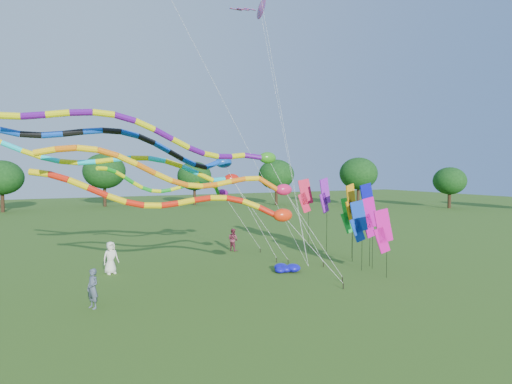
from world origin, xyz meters
name	(u,v)px	position (x,y,z in m)	size (l,w,h in m)	color
ground	(310,295)	(0.00, 0.00, 0.00)	(160.00, 160.00, 0.00)	#2B5717
tree_ring	(321,179)	(4.32, 5.40, 5.39)	(119.37, 117.41, 9.31)	#382314
tube_kite_red	(199,203)	(-4.84, 2.14, 4.43)	(13.67, 3.59, 6.55)	black
tube_kite_orange	(207,177)	(-4.76, 1.28, 5.63)	(14.16, 1.15, 7.49)	black
tube_kite_purple	(188,142)	(-4.88, 3.58, 7.33)	(16.69, 1.91, 9.21)	black
tube_kite_blue	(153,150)	(-6.26, 5.18, 7.00)	(15.62, 2.71, 8.62)	black
tube_kite_cyan	(148,166)	(-6.14, 7.11, 6.16)	(16.22, 2.49, 8.34)	black
tube_kite_green	(184,187)	(-3.59, 8.80, 4.90)	(11.17, 2.93, 6.65)	black
delta_kite_high_c	(260,8)	(2.08, 9.54, 16.92)	(2.94, 6.31, 17.88)	black
banner_pole_blue_b	(367,204)	(6.39, 3.46, 3.90)	(1.16, 0.13, 5.17)	black
banner_pole_magenta_a	(383,231)	(5.29, 0.87, 2.61)	(1.14, 0.40, 3.87)	black
banner_pole_violet	(325,196)	(6.14, 7.54, 4.16)	(1.14, 0.39, 5.43)	black
banner_pole_blue_a	(358,221)	(5.19, 2.80, 2.94)	(1.15, 0.36, 4.20)	black
banner_pole_orange	(351,203)	(6.32, 4.92, 3.82)	(1.13, 0.42, 5.09)	black
banner_pole_magenta_b	(369,217)	(6.07, 2.87, 3.11)	(1.16, 0.26, 4.37)	black
banner_pole_green	(349,215)	(6.87, 5.82, 2.94)	(1.09, 0.55, 4.20)	black
banner_pole_red	(305,196)	(5.57, 9.13, 4.06)	(1.13, 0.43, 5.33)	black
blue_nylon_heap	(284,269)	(1.07, 4.41, 0.17)	(1.02, 1.27, 0.35)	#0F0DB5
person_a	(111,258)	(-8.02, 8.49, 0.93)	(0.91, 0.59, 1.86)	silver
person_b	(93,289)	(-9.55, 2.46, 0.86)	(0.63, 0.41, 1.73)	#434C5E
person_c	(233,240)	(1.00, 11.76, 0.83)	(0.81, 0.63, 1.66)	maroon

